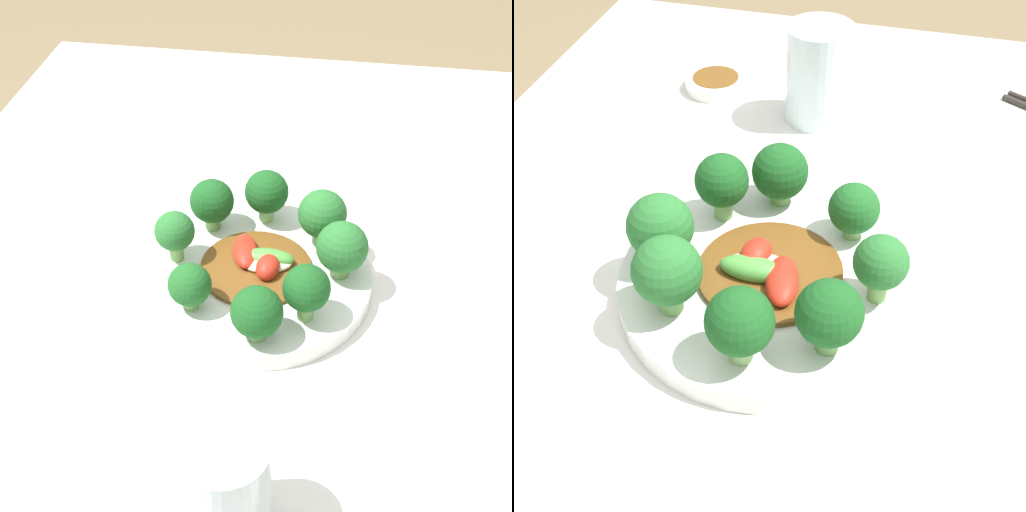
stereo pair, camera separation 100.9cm
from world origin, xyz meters
TOP-DOWN VIEW (x-y plane):
  - table at (0.00, 0.00)m, footprint 1.11×0.81m
  - plate at (0.02, 0.04)m, footprint 0.25×0.25m
  - broccoli_east at (0.11, 0.05)m, footprint 0.05×0.05m
  - broccoli_northwest at (-0.04, 0.10)m, footprint 0.05×0.05m
  - broccoli_south at (0.01, -0.05)m, footprint 0.04×0.04m
  - broccoli_northeast at (0.08, 0.10)m, footprint 0.05×0.05m
  - broccoli_southeast at (0.08, -0.02)m, footprint 0.04×0.04m
  - broccoli_southwest at (-0.05, -0.03)m, footprint 0.05×0.05m
  - broccoli_west at (-0.08, 0.03)m, footprint 0.05×0.05m
  - broccoli_north at (0.01, 0.13)m, footprint 0.06×0.06m
  - stirfry_center at (0.01, 0.04)m, footprint 0.12×0.12m
  - drinking_glass at (0.30, 0.06)m, footprint 0.07×0.07m

SIDE VIEW (x-z plane):
  - table at x=0.00m, z-range 0.00..0.76m
  - plate at x=0.02m, z-range 0.76..0.78m
  - stirfry_center at x=0.01m, z-range 0.78..0.80m
  - broccoli_southeast at x=0.08m, z-range 0.79..0.84m
  - broccoli_east at x=0.11m, z-range 0.79..0.85m
  - drinking_glass at x=0.30m, z-range 0.76..0.87m
  - broccoli_southwest at x=-0.05m, z-range 0.79..0.85m
  - broccoli_north at x=0.01m, z-range 0.79..0.85m
  - broccoli_south at x=0.01m, z-range 0.79..0.85m
  - broccoli_west at x=-0.08m, z-range 0.79..0.85m
  - broccoli_northeast at x=0.08m, z-range 0.79..0.85m
  - broccoli_northwest at x=-0.04m, z-range 0.79..0.86m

